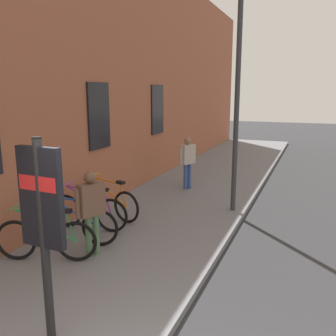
% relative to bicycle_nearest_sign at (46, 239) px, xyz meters
% --- Properties ---
extents(ground, '(60.00, 60.00, 0.00)m').
position_rel_bicycle_nearest_sign_xyz_m(ground, '(3.50, -3.67, -0.51)').
color(ground, '#2D2D30').
extents(sidewalk_pavement, '(24.00, 3.50, 0.12)m').
position_rel_bicycle_nearest_sign_xyz_m(sidewalk_pavement, '(5.50, -0.92, -0.45)').
color(sidewalk_pavement, slate).
rests_on(sidewalk_pavement, ground).
extents(station_facade, '(22.00, 0.65, 7.05)m').
position_rel_bicycle_nearest_sign_xyz_m(station_facade, '(6.49, 1.13, 3.01)').
color(station_facade, '#9E563D').
rests_on(station_facade, ground).
extents(bicycle_nearest_sign, '(0.71, 1.69, 0.97)m').
position_rel_bicycle_nearest_sign_xyz_m(bicycle_nearest_sign, '(0.00, 0.00, 0.00)').
color(bicycle_nearest_sign, black).
rests_on(bicycle_nearest_sign, sidewalk_pavement).
extents(bicycle_leaning_wall, '(0.56, 1.74, 0.97)m').
position_rel_bicycle_nearest_sign_xyz_m(bicycle_leaning_wall, '(0.76, -0.00, 0.00)').
color(bicycle_leaning_wall, black).
rests_on(bicycle_leaning_wall, sidewalk_pavement).
extents(bicycle_end_of_row, '(0.48, 1.77, 0.97)m').
position_rel_bicycle_nearest_sign_xyz_m(bicycle_end_of_row, '(1.49, 0.16, 0.00)').
color(bicycle_end_of_row, black).
rests_on(bicycle_end_of_row, sidewalk_pavement).
extents(bicycle_by_door, '(0.57, 1.74, 0.97)m').
position_rel_bicycle_nearest_sign_xyz_m(bicycle_by_door, '(2.26, 0.14, 0.00)').
color(bicycle_by_door, black).
rests_on(bicycle_by_door, sidewalk_pavement).
extents(transit_info_sign, '(0.11, 0.55, 2.40)m').
position_rel_bicycle_nearest_sign_xyz_m(transit_info_sign, '(-1.66, -1.48, 1.21)').
color(transit_info_sign, black).
rests_on(transit_info_sign, sidewalk_pavement).
extents(pedestrian_by_facade, '(0.53, 0.41, 1.55)m').
position_rel_bicycle_nearest_sign_xyz_m(pedestrian_by_facade, '(5.40, -0.65, 0.56)').
color(pedestrian_by_facade, '#334C8C').
rests_on(pedestrian_by_facade, sidewalk_pavement).
extents(pedestrian_near_bus, '(0.54, 0.38, 1.53)m').
position_rel_bicycle_nearest_sign_xyz_m(pedestrian_near_bus, '(0.47, -0.61, 0.55)').
color(pedestrian_near_bus, '#4C724C').
rests_on(pedestrian_near_bus, sidewalk_pavement).
extents(street_lamp, '(0.28, 0.28, 5.32)m').
position_rel_bicycle_nearest_sign_xyz_m(street_lamp, '(3.92, -2.37, 2.75)').
color(street_lamp, '#333338').
rests_on(street_lamp, sidewalk_pavement).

